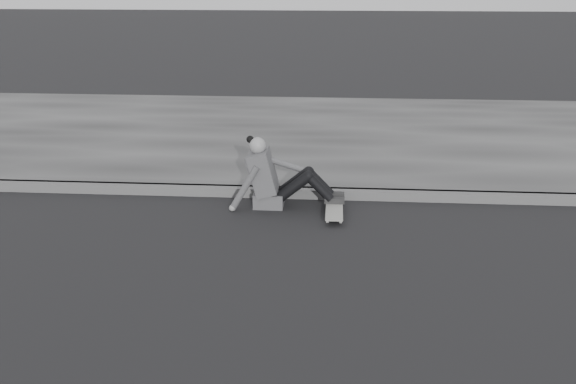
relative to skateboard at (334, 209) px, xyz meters
name	(u,v)px	position (x,y,z in m)	size (l,w,h in m)	color
ground	(552,304)	(1.90, -2.00, -0.07)	(80.00, 80.00, 0.00)	black
curb	(488,197)	(1.90, 0.58, -0.01)	(24.00, 0.16, 0.12)	#505050
sidewalk	(448,137)	(1.90, 3.60, -0.01)	(24.00, 6.00, 0.12)	#3D3D3D
skateboard	(334,209)	(0.00, 0.00, 0.00)	(0.20, 0.78, 0.09)	#A7A7A1
seated_woman	(274,178)	(-0.73, 0.25, 0.29)	(1.38, 0.46, 0.88)	#48474A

